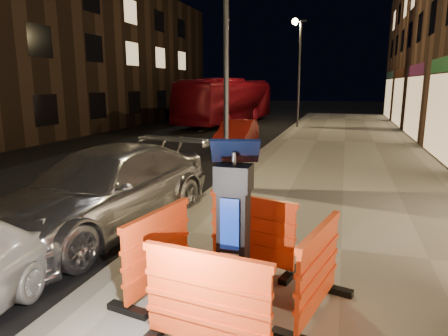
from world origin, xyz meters
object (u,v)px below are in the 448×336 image
(barrier_kerbside, at_px, (158,251))
(car_red, at_px, (237,149))
(barrier_back, at_px, (252,232))
(barrier_bldgside, at_px, (318,272))
(parking_kiosk, at_px, (234,228))
(barrier_front, at_px, (206,304))
(car_silver, at_px, (107,228))
(bus_doubledecker, at_px, (228,124))

(barrier_kerbside, distance_m, car_red, 12.05)
(barrier_back, height_order, barrier_bldgside, same)
(parking_kiosk, bearing_deg, barrier_front, -78.03)
(barrier_front, relative_size, barrier_kerbside, 1.00)
(barrier_back, xyz_separation_m, car_silver, (-3.04, 1.13, -0.66))
(barrier_front, xyz_separation_m, barrier_back, (0.00, 1.90, 0.00))
(barrier_back, bearing_deg, barrier_kerbside, -120.03)
(car_red, bearing_deg, barrier_bldgside, -74.37)
(barrier_bldgside, distance_m, bus_doubledecker, 23.31)
(parking_kiosk, xyz_separation_m, barrier_kerbside, (-0.95, 0.00, -0.41))
(parking_kiosk, height_order, car_silver, parking_kiosk)
(car_silver, bearing_deg, barrier_front, -36.66)
(barrier_kerbside, distance_m, car_silver, 3.03)
(barrier_kerbside, bearing_deg, car_silver, 55.10)
(barrier_back, distance_m, car_silver, 3.31)
(parking_kiosk, xyz_separation_m, barrier_back, (0.00, 0.95, -0.41))
(barrier_kerbside, xyz_separation_m, bus_doubledecker, (-5.55, 22.08, -0.66))
(bus_doubledecker, bearing_deg, barrier_bldgside, -63.83)
(bus_doubledecker, bearing_deg, car_silver, -72.67)
(barrier_bldgside, relative_size, car_silver, 0.26)
(barrier_back, relative_size, barrier_kerbside, 1.00)
(car_silver, xyz_separation_m, bus_doubledecker, (-3.45, 19.99, 0.00))
(barrier_back, xyz_separation_m, bus_doubledecker, (-6.50, 21.13, -0.66))
(barrier_back, xyz_separation_m, barrier_bldgside, (0.95, -0.95, 0.00))
(barrier_front, bearing_deg, car_red, 110.56)
(barrier_front, bearing_deg, barrier_back, 96.97)
(parking_kiosk, distance_m, barrier_front, 1.03)
(barrier_bldgside, height_order, car_silver, barrier_bldgside)
(barrier_front, xyz_separation_m, bus_doubledecker, (-6.50, 23.03, -0.66))
(barrier_back, bearing_deg, bus_doubledecker, 122.06)
(barrier_kerbside, bearing_deg, bus_doubledecker, 24.07)
(barrier_front, distance_m, bus_doubledecker, 23.94)
(barrier_bldgside, xyz_separation_m, car_silver, (-3.99, 2.08, -0.66))
(car_red, distance_m, bus_doubledecker, 10.79)
(bus_doubledecker, bearing_deg, car_red, -64.08)
(barrier_kerbside, xyz_separation_m, barrier_bldgside, (1.90, 0.00, 0.00))
(barrier_back, distance_m, barrier_kerbside, 1.34)
(parking_kiosk, relative_size, barrier_front, 1.40)
(parking_kiosk, height_order, bus_doubledecker, parking_kiosk)
(car_silver, height_order, car_red, car_silver)
(barrier_front, relative_size, car_silver, 0.26)
(barrier_back, height_order, car_silver, barrier_back)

